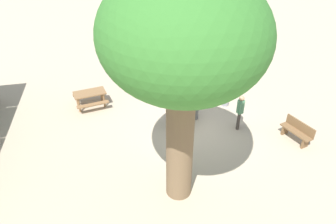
# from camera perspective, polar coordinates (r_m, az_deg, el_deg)

# --- Properties ---
(ground_plane) EXTENTS (60.00, 60.00, 0.00)m
(ground_plane) POSITION_cam_1_polar(r_m,az_deg,el_deg) (13.31, 4.63, -3.21)
(ground_plane) COLOR #BAA88C
(elephant) EXTENTS (1.58, 1.77, 1.28)m
(elephant) POSITION_cam_1_polar(r_m,az_deg,el_deg) (13.31, 3.19, 1.08)
(elephant) COLOR slate
(elephant) RESTS_ON ground_plane
(person_handler) EXTENTS (0.46, 0.32, 1.62)m
(person_handler) POSITION_cam_1_polar(r_m,az_deg,el_deg) (13.17, 13.57, 0.41)
(person_handler) COLOR #3F3833
(person_handler) RESTS_ON ground_plane
(shade_tree_main) EXTENTS (4.64, 4.26, 7.08)m
(shade_tree_main) POSITION_cam_1_polar(r_m,az_deg,el_deg) (7.57, 2.79, 13.48)
(shade_tree_main) COLOR brown
(shade_tree_main) RESTS_ON ground_plane
(wooden_bench) EXTENTS (1.46, 0.77, 0.88)m
(wooden_bench) POSITION_cam_1_polar(r_m,az_deg,el_deg) (13.46, 23.42, -3.29)
(wooden_bench) COLOR brown
(wooden_bench) RESTS_ON ground_plane
(picnic_table_near) EXTENTS (1.74, 1.75, 0.78)m
(picnic_table_near) POSITION_cam_1_polar(r_m,az_deg,el_deg) (15.07, -14.65, 3.01)
(picnic_table_near) COLOR olive
(picnic_table_near) RESTS_ON ground_plane
(picnic_table_far) EXTENTS (2.05, 2.04, 0.78)m
(picnic_table_far) POSITION_cam_1_polar(r_m,az_deg,el_deg) (16.57, -5.35, 6.78)
(picnic_table_far) COLOR brown
(picnic_table_far) RESTS_ON ground_plane
(feed_bucket) EXTENTS (0.36, 0.36, 0.32)m
(feed_bucket) POSITION_cam_1_polar(r_m,az_deg,el_deg) (15.15, 10.83, 1.84)
(feed_bucket) COLOR gray
(feed_bucket) RESTS_ON ground_plane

